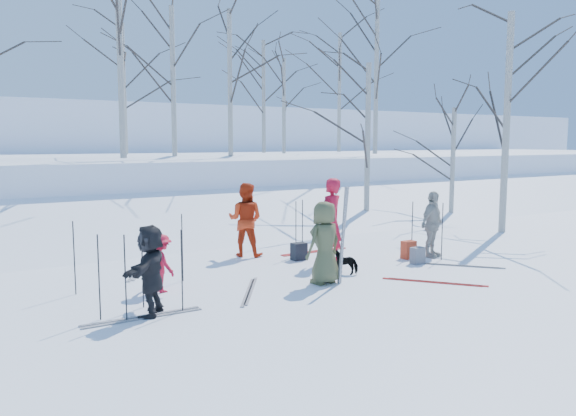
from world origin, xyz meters
TOP-DOWN VIEW (x-y plane):
  - ground at (0.00, 0.00)m, footprint 120.00×120.00m
  - snow_ramp at (0.00, 7.00)m, footprint 70.00×9.49m
  - snow_plateau at (0.00, 17.00)m, footprint 70.00×18.00m
  - far_hill at (0.00, 38.00)m, footprint 90.00×30.00m
  - skier_olive_center at (-0.21, -0.17)m, footprint 0.85×0.62m
  - skier_red_north at (1.01, 1.30)m, footprint 0.82×0.67m
  - skier_redor_behind at (-0.27, 3.00)m, footprint 1.09×1.08m
  - skier_red_seated at (-3.09, 0.92)m, footprint 0.54×0.76m
  - skier_cream_east at (3.44, 0.54)m, footprint 1.00×0.65m
  - skier_grey_west at (-3.70, -0.33)m, footprint 1.16×1.33m
  - dog at (0.68, 0.29)m, footprint 0.51×0.61m
  - upright_ski_left at (0.06, -0.40)m, footprint 0.11×0.17m
  - upright_ski_right at (0.09, -0.37)m, footprint 0.12×0.23m
  - ski_pair_a at (3.21, -0.47)m, footprint 2.08×2.10m
  - ski_pair_b at (1.66, -1.26)m, footprint 2.05×2.10m
  - ski_pair_c at (-1.73, 0.06)m, footprint 1.95×2.08m
  - ski_pair_d at (-3.87, -0.42)m, footprint 0.23×1.90m
  - ski_pair_e at (1.41, 2.53)m, footprint 0.30×1.91m
  - ski_pair_f at (-2.95, 2.80)m, footprint 1.74×2.06m
  - ski_pole_a at (-4.48, 1.57)m, footprint 0.02×0.02m
  - ski_pole_b at (3.40, 0.18)m, footprint 0.02×0.02m
  - ski_pole_c at (-2.47, 1.48)m, footprint 0.02×0.02m
  - ski_pole_d at (0.70, 2.27)m, footprint 0.02×0.02m
  - ski_pole_e at (-3.69, 0.13)m, footprint 0.02×0.02m
  - ski_pole_f at (3.01, 0.76)m, footprint 0.02×0.02m
  - ski_pole_g at (-4.46, -0.16)m, footprint 0.02×0.02m
  - ski_pole_h at (1.02, 2.47)m, footprint 0.02×0.02m
  - ski_pole_i at (-4.12, -0.39)m, footprint 0.02×0.02m
  - ski_pole_j at (-3.21, -0.40)m, footprint 0.02×0.02m
  - backpack_red at (2.85, 0.69)m, footprint 0.32×0.22m
  - backpack_grey at (2.61, 0.15)m, footprint 0.30×0.20m
  - backpack_dark at (0.57, 1.94)m, footprint 0.34×0.24m
  - birch_plateau_b at (0.49, 15.59)m, footprint 4.48×4.48m
  - birch_plateau_c at (10.30, 10.62)m, footprint 5.35×5.35m
  - birch_plateau_d at (12.05, 15.64)m, footprint 5.00×5.00m
  - birch_plateau_e at (1.14, 11.40)m, footprint 4.44×4.44m
  - birch_plateau_f at (7.31, 13.59)m, footprint 3.65×3.65m
  - birch_plateau_i at (-1.23, 9.82)m, footprint 5.61×5.61m
  - birch_plateau_j at (3.41, 11.27)m, footprint 4.54×4.54m
  - birch_plateau_k at (7.23, 15.37)m, footprint 4.39×4.39m
  - birch_edge_b at (8.03, 2.05)m, footprint 5.17×5.17m
  - birch_edge_c at (8.97, 4.91)m, footprint 3.35×3.35m
  - birch_edge_e at (5.66, 5.61)m, footprint 4.31×4.31m

SIDE VIEW (x-z plane):
  - ground at x=0.00m, z-range 0.00..0.00m
  - ski_pair_a at x=3.21m, z-range 0.00..0.02m
  - ski_pair_b at x=1.66m, z-range 0.00..0.02m
  - ski_pair_c at x=-1.73m, z-range 0.00..0.02m
  - ski_pair_d at x=-3.87m, z-range 0.00..0.02m
  - ski_pair_e at x=1.41m, z-range 0.00..0.02m
  - ski_pair_f at x=-2.95m, z-range 0.00..0.02m
  - snow_ramp at x=0.00m, z-range -1.91..2.21m
  - backpack_grey at x=2.61m, z-range 0.00..0.38m
  - backpack_dark at x=0.57m, z-range 0.00..0.40m
  - backpack_red at x=2.85m, z-range 0.00..0.42m
  - dog at x=0.68m, z-range 0.00..0.47m
  - skier_red_seated at x=-3.09m, z-range 0.00..1.07m
  - ski_pole_a at x=-4.48m, z-range 0.00..1.34m
  - ski_pole_b at x=3.40m, z-range 0.00..1.34m
  - ski_pole_c at x=-2.47m, z-range 0.00..1.34m
  - ski_pole_d at x=0.70m, z-range 0.00..1.34m
  - ski_pole_e at x=-3.69m, z-range 0.00..1.34m
  - ski_pole_f at x=3.01m, z-range 0.00..1.34m
  - ski_pole_g at x=-4.46m, z-range 0.00..1.34m
  - ski_pole_h at x=1.02m, z-range 0.00..1.34m
  - ski_pole_i at x=-4.12m, z-range 0.00..1.34m
  - ski_pole_j at x=-3.21m, z-range 0.00..1.34m
  - skier_grey_west at x=-3.70m, z-range 0.00..1.46m
  - skier_cream_east at x=3.44m, z-range 0.00..1.58m
  - skier_olive_center at x=-0.21m, z-range 0.00..1.61m
  - skier_redor_behind at x=-0.27m, z-range 0.00..1.77m
  - upright_ski_left at x=0.06m, z-range 0.00..1.90m
  - upright_ski_right at x=0.09m, z-range 0.00..1.90m
  - skier_red_north at x=1.01m, z-range 0.00..1.93m
  - snow_plateau at x=0.00m, z-range -0.10..2.10m
  - birch_edge_c at x=8.97m, z-range 0.00..3.93m
  - far_hill at x=0.00m, z-range -1.00..5.00m
  - birch_edge_e at x=5.66m, z-range 0.00..5.30m
  - birch_edge_b at x=8.03m, z-range 0.00..6.52m
  - birch_plateau_f at x=7.31m, z-range 2.20..6.56m
  - birch_plateau_k at x=7.23m, z-range 2.20..7.61m
  - birch_plateau_e at x=1.14m, z-range 2.20..7.69m
  - birch_plateau_b at x=0.49m, z-range 2.20..7.74m
  - birch_plateau_j at x=3.41m, z-range 2.20..7.82m
  - birch_plateau_d at x=12.05m, z-range 2.20..8.48m
  - birch_plateau_c at x=10.30m, z-range 2.20..8.99m
  - birch_plateau_i at x=-1.23m, z-range 2.20..9.36m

